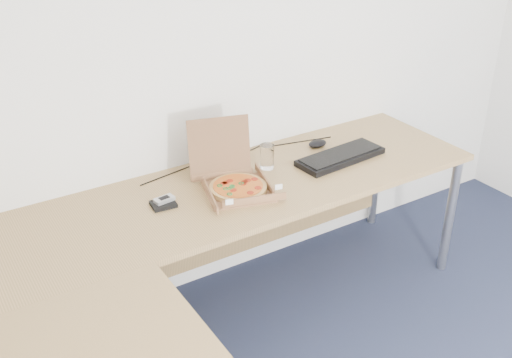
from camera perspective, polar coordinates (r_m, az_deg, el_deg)
desk at (r=2.43m, az=-3.68°, el=-7.53°), size 2.50×2.20×0.73m
pizza_box at (r=2.84m, az=-1.88°, el=-0.39°), size 0.30×0.35×0.30m
drinking_glass at (r=3.03m, az=1.03°, el=2.11°), size 0.07×0.07×0.12m
keyboard at (r=3.17m, az=7.86°, el=2.05°), size 0.49×0.21×0.03m
mouse at (r=3.29m, az=5.74°, el=3.30°), size 0.12×0.09×0.04m
wallet at (r=2.75m, az=-8.62°, el=-2.33°), size 0.11×0.10×0.02m
phone at (r=2.75m, az=-8.53°, el=-1.89°), size 0.09×0.06×0.02m
cable_bundle at (r=3.16m, az=-1.95°, el=2.02°), size 0.54×0.11×0.01m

